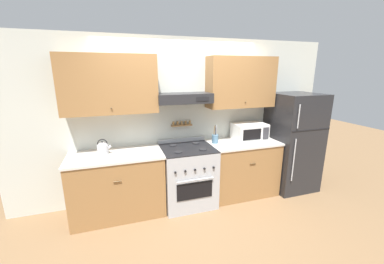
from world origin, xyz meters
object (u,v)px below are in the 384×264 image
Objects in this scene: refrigerator at (292,142)px; tea_kettle at (103,148)px; utensil_crock at (215,138)px; microwave at (249,131)px; stove_range at (188,176)px.

refrigerator is 3.13m from tea_kettle.
utensil_crock is at bearing 0.00° from tea_kettle.
tea_kettle is at bearing -179.56° from microwave.
microwave is (-0.80, 0.14, 0.22)m from refrigerator.
refrigerator reaches higher than tea_kettle.
utensil_crock reaches higher than tea_kettle.
refrigerator is 7.67× the size of tea_kettle.
refrigerator is 1.44m from utensil_crock.
stove_range is 0.58× the size of refrigerator.
microwave reaches higher than tea_kettle.
microwave is at bearing 1.61° from utensil_crock.
refrigerator is 3.15× the size of microwave.
stove_range is 3.34× the size of utensil_crock.
stove_range is 1.83× the size of microwave.
stove_range is 1.32m from tea_kettle.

